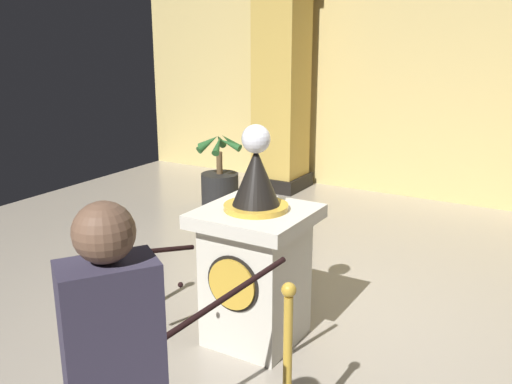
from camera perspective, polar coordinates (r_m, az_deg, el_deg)
name	(u,v)px	position (r m, az deg, el deg)	size (l,w,h in m)	color
ground_plane	(310,337)	(4.53, 5.48, -14.35)	(10.16, 10.16, 0.00)	#9E9384
back_wall	(455,62)	(8.06, 19.45, 12.31)	(10.16, 0.16, 3.80)	tan
pedestal_clock	(256,261)	(4.20, -0.03, -6.95)	(0.78, 0.78, 1.66)	beige
stanchion_near	(109,288)	(4.59, -14.65, -9.35)	(0.24, 0.24, 1.03)	gold
velvet_rope	(180,272)	(3.69, -7.68, -8.02)	(1.19, 1.17, 0.22)	black
column_left	(282,66)	(8.30, 2.60, 12.63)	(0.78, 0.78, 3.65)	black
potted_palm_left	(220,182)	(7.62, -3.68, 0.97)	(0.66, 0.60, 1.02)	black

